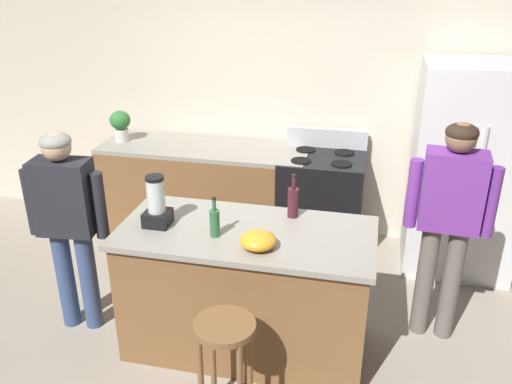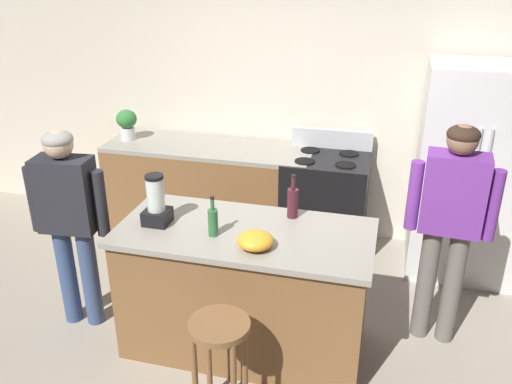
{
  "view_description": "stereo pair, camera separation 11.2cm",
  "coord_description": "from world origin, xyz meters",
  "px_view_note": "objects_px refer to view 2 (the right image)",
  "views": [
    {
      "loc": [
        0.76,
        -3.04,
        2.61
      ],
      "look_at": [
        0.0,
        0.3,
        1.09
      ],
      "focal_mm": 37.48,
      "sensor_mm": 36.0,
      "label": 1
    },
    {
      "loc": [
        0.87,
        -3.01,
        2.61
      ],
      "look_at": [
        0.0,
        0.3,
        1.09
      ],
      "focal_mm": 37.48,
      "sensor_mm": 36.0,
      "label": 2
    }
  ],
  "objects_px": {
    "bottle_wine": "(293,202)",
    "bottle_olive_oil": "(213,221)",
    "person_by_sink_right": "(450,216)",
    "bar_stool": "(220,346)",
    "kitchen_island": "(245,289)",
    "blender_appliance": "(156,203)",
    "person_by_island_left": "(69,213)",
    "stove_range": "(325,204)",
    "refrigerator": "(471,174)",
    "mixing_bowl": "(255,240)",
    "potted_plant": "(127,122)"
  },
  "relations": [
    {
      "from": "blender_appliance",
      "to": "bottle_olive_oil",
      "type": "height_order",
      "value": "blender_appliance"
    },
    {
      "from": "stove_range",
      "to": "kitchen_island",
      "type": "bearing_deg",
      "value": -102.8
    },
    {
      "from": "blender_appliance",
      "to": "kitchen_island",
      "type": "bearing_deg",
      "value": 4.62
    },
    {
      "from": "person_by_sink_right",
      "to": "potted_plant",
      "type": "xyz_separation_m",
      "value": [
        -2.96,
        1.11,
        0.12
      ]
    },
    {
      "from": "kitchen_island",
      "to": "bar_stool",
      "type": "distance_m",
      "value": 0.69
    },
    {
      "from": "stove_range",
      "to": "person_by_island_left",
      "type": "distance_m",
      "value": 2.31
    },
    {
      "from": "bottle_wine",
      "to": "bottle_olive_oil",
      "type": "xyz_separation_m",
      "value": [
        -0.45,
        -0.39,
        -0.02
      ]
    },
    {
      "from": "stove_range",
      "to": "potted_plant",
      "type": "distance_m",
      "value": 2.08
    },
    {
      "from": "stove_range",
      "to": "bottle_wine",
      "type": "distance_m",
      "value": 1.38
    },
    {
      "from": "bar_stool",
      "to": "blender_appliance",
      "type": "bearing_deg",
      "value": 135.22
    },
    {
      "from": "stove_range",
      "to": "refrigerator",
      "type": "bearing_deg",
      "value": -1.15
    },
    {
      "from": "person_by_sink_right",
      "to": "bottle_olive_oil",
      "type": "relative_size",
      "value": 5.95
    },
    {
      "from": "bar_stool",
      "to": "bottle_wine",
      "type": "distance_m",
      "value": 1.11
    },
    {
      "from": "refrigerator",
      "to": "blender_appliance",
      "type": "bearing_deg",
      "value": -144.55
    },
    {
      "from": "bar_stool",
      "to": "bottle_olive_oil",
      "type": "xyz_separation_m",
      "value": [
        -0.22,
        0.57,
        0.49
      ]
    },
    {
      "from": "bottle_wine",
      "to": "mixing_bowl",
      "type": "xyz_separation_m",
      "value": [
        -0.14,
        -0.48,
        -0.06
      ]
    },
    {
      "from": "refrigerator",
      "to": "mixing_bowl",
      "type": "distance_m",
      "value": 2.23
    },
    {
      "from": "bottle_wine",
      "to": "bottle_olive_oil",
      "type": "height_order",
      "value": "bottle_wine"
    },
    {
      "from": "person_by_sink_right",
      "to": "bottle_wine",
      "type": "relative_size",
      "value": 5.19
    },
    {
      "from": "kitchen_island",
      "to": "bottle_olive_oil",
      "type": "xyz_separation_m",
      "value": [
        -0.18,
        -0.11,
        0.57
      ]
    },
    {
      "from": "mixing_bowl",
      "to": "person_by_sink_right",
      "type": "bearing_deg",
      "value": 28.41
    },
    {
      "from": "person_by_island_left",
      "to": "bottle_wine",
      "type": "bearing_deg",
      "value": 11.76
    },
    {
      "from": "stove_range",
      "to": "potted_plant",
      "type": "relative_size",
      "value": 3.73
    },
    {
      "from": "kitchen_island",
      "to": "stove_range",
      "type": "height_order",
      "value": "stove_range"
    },
    {
      "from": "bar_stool",
      "to": "bottle_wine",
      "type": "xyz_separation_m",
      "value": [
        0.23,
        0.97,
        0.51
      ]
    },
    {
      "from": "stove_range",
      "to": "bottle_wine",
      "type": "xyz_separation_m",
      "value": [
        -0.08,
        -1.25,
        0.57
      ]
    },
    {
      "from": "refrigerator",
      "to": "mixing_bowl",
      "type": "xyz_separation_m",
      "value": [
        -1.44,
        -1.7,
        0.07
      ]
    },
    {
      "from": "kitchen_island",
      "to": "potted_plant",
      "type": "xyz_separation_m",
      "value": [
        -1.64,
        1.55,
        0.64
      ]
    },
    {
      "from": "potted_plant",
      "to": "bottle_wine",
      "type": "height_order",
      "value": "bottle_wine"
    },
    {
      "from": "stove_range",
      "to": "bottle_olive_oil",
      "type": "xyz_separation_m",
      "value": [
        -0.53,
        -1.64,
        0.56
      ]
    },
    {
      "from": "refrigerator",
      "to": "blender_appliance",
      "type": "height_order",
      "value": "refrigerator"
    },
    {
      "from": "stove_range",
      "to": "blender_appliance",
      "type": "height_order",
      "value": "blender_appliance"
    },
    {
      "from": "bottle_wine",
      "to": "person_by_sink_right",
      "type": "bearing_deg",
      "value": 8.88
    },
    {
      "from": "person_by_sink_right",
      "to": "blender_appliance",
      "type": "distance_m",
      "value": 1.99
    },
    {
      "from": "stove_range",
      "to": "potted_plant",
      "type": "height_order",
      "value": "potted_plant"
    },
    {
      "from": "blender_appliance",
      "to": "person_by_sink_right",
      "type": "bearing_deg",
      "value": 14.31
    },
    {
      "from": "refrigerator",
      "to": "stove_range",
      "type": "height_order",
      "value": "refrigerator"
    },
    {
      "from": "person_by_island_left",
      "to": "bar_stool",
      "type": "height_order",
      "value": "person_by_island_left"
    },
    {
      "from": "person_by_island_left",
      "to": "blender_appliance",
      "type": "relative_size",
      "value": 4.38
    },
    {
      "from": "person_by_island_left",
      "to": "bottle_wine",
      "type": "height_order",
      "value": "person_by_island_left"
    },
    {
      "from": "potted_plant",
      "to": "blender_appliance",
      "type": "bearing_deg",
      "value": -57.08
    },
    {
      "from": "kitchen_island",
      "to": "mixing_bowl",
      "type": "height_order",
      "value": "mixing_bowl"
    },
    {
      "from": "bar_stool",
      "to": "bottle_olive_oil",
      "type": "height_order",
      "value": "bottle_olive_oil"
    },
    {
      "from": "person_by_island_left",
      "to": "blender_appliance",
      "type": "bearing_deg",
      "value": -0.13
    },
    {
      "from": "stove_range",
      "to": "mixing_bowl",
      "type": "bearing_deg",
      "value": -97.22
    },
    {
      "from": "kitchen_island",
      "to": "potted_plant",
      "type": "bearing_deg",
      "value": 136.56
    },
    {
      "from": "blender_appliance",
      "to": "potted_plant",
      "type": "bearing_deg",
      "value": 122.92
    },
    {
      "from": "bottle_olive_oil",
      "to": "stove_range",
      "type": "bearing_deg",
      "value": 72.22
    },
    {
      "from": "person_by_sink_right",
      "to": "bar_stool",
      "type": "xyz_separation_m",
      "value": [
        -1.28,
        -1.13,
        -0.45
      ]
    },
    {
      "from": "stove_range",
      "to": "bar_stool",
      "type": "xyz_separation_m",
      "value": [
        -0.3,
        -2.21,
        0.06
      ]
    }
  ]
}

